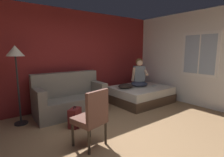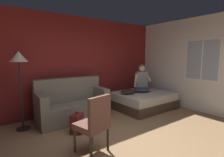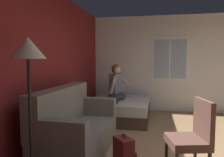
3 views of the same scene
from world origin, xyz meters
TOP-DOWN VIEW (x-y plane):
  - ground_plane at (0.00, 0.00)m, footprint 40.00×40.00m
  - wall_back_accent at (0.00, 2.64)m, footprint 11.02×0.16m
  - wall_side_with_window at (3.09, 0.01)m, footprint 0.19×6.52m
  - bed at (1.96, 1.65)m, footprint 1.74×1.43m
  - couch at (-0.21, 2.00)m, footprint 1.72×0.87m
  - side_chair at (-0.55, 0.32)m, footprint 0.56×0.56m
  - person_seated at (2.00, 1.74)m, footprint 0.66×0.62m
  - backpack at (-0.44, 1.19)m, footprint 0.35×0.35m
  - throw_pillow at (1.46, 1.76)m, footprint 0.49×0.38m
  - cell_phone at (2.40, 1.46)m, footprint 0.16×0.11m
  - floor_lamp at (-1.33, 2.05)m, footprint 0.36×0.36m

SIDE VIEW (x-z plane):
  - ground_plane at x=0.00m, z-range 0.00..0.00m
  - backpack at x=-0.44m, z-range -0.04..0.42m
  - bed at x=1.96m, z-range 0.00..0.48m
  - couch at x=-0.21m, z-range -0.13..0.91m
  - cell_phone at x=2.40m, z-range 0.48..0.49m
  - side_chair at x=-0.55m, z-range 0.04..1.02m
  - throw_pillow at x=1.46m, z-range 0.48..0.62m
  - person_seated at x=2.00m, z-range 0.40..1.27m
  - wall_back_accent at x=0.00m, z-range 0.00..2.70m
  - wall_side_with_window at x=3.09m, z-range 0.00..2.70m
  - floor_lamp at x=-1.33m, z-range 0.58..2.28m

